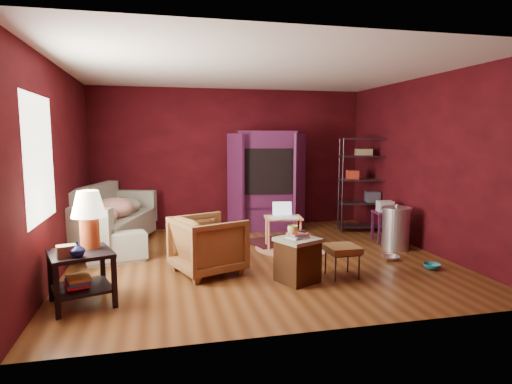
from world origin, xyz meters
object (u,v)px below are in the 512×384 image
Objects in this scene: side_table at (85,236)px; tv_armoire at (266,179)px; sofa at (109,222)px; laptop_desk at (283,220)px; hamper at (297,259)px; armchair at (208,242)px; wire_shelving at (363,180)px.

tv_armoire reaches higher than side_table.
sofa is 3.07m from tv_armoire.
tv_armoire is at bearing 95.03° from laptop_desk.
tv_armoire is at bearing 83.07° from hamper.
hamper is at bearing 2.55° from side_table.
tv_armoire reaches higher than laptop_desk.
hamper is at bearing -140.88° from armchair.
side_table is (-1.44, -0.72, 0.32)m from armchair.
laptop_desk is at bearing -114.71° from sofa.
armchair is at bearing -112.91° from tv_armoire.
wire_shelving reaches higher than armchair.
tv_armoire is (2.91, 0.80, 0.59)m from sofa.
tv_armoire is (0.07, 1.44, 0.56)m from laptop_desk.
laptop_desk is (2.84, -0.63, 0.03)m from sofa.
hamper is 0.87× the size of laptop_desk.
tv_armoire is (1.45, 2.52, 0.59)m from armchair.
tv_armoire is (2.89, 3.24, 0.27)m from side_table.
armchair is (1.46, -1.71, -0.01)m from sofa.
tv_armoire is 1.07× the size of wire_shelving.
laptop_desk is 2.14m from wire_shelving.
armchair is 1.31× the size of hamper.
armchair is 3.84m from wire_shelving.
sofa is 1.22× the size of wire_shelving.
sofa is 2.96× the size of laptop_desk.
armchair is 1.64m from side_table.
sofa is at bearing 137.38° from hamper.
tv_armoire is at bearing -86.72° from sofa.
laptop_desk reaches higher than hamper.
armchair reaches higher than laptop_desk.
tv_armoire is at bearing 48.29° from side_table.
hamper is at bearing -117.49° from wire_shelving.
wire_shelving is at bearing 32.94° from laptop_desk.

